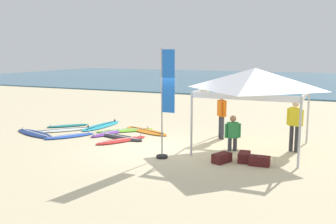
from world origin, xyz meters
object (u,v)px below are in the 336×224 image
Objects in this scene: surfboard_orange at (146,131)px; person_green at (233,132)px; surfboard_navy at (35,133)px; banner_flag at (165,108)px; canopy_tent at (255,79)px; surfboard_teal at (68,126)px; gear_bag_near_tent at (259,161)px; surfboard_white at (64,130)px; surfboard_black at (120,137)px; person_orange at (222,113)px; gear_bag_on_sand at (222,158)px; surfboard_purple at (110,133)px; surfboard_red at (122,140)px; surfboard_cyan at (102,126)px; gear_bag_by_pole at (244,157)px; surfboard_lime at (125,130)px; surfboard_blue at (70,136)px; person_yellow at (295,122)px.

surfboard_orange is 2.09× the size of person_green.
banner_flag reaches higher than surfboard_navy.
canopy_tent reaches higher than surfboard_teal.
surfboard_white is at bearing 168.73° from gear_bag_near_tent.
surfboard_black is at bearing -16.84° from surfboard_teal.
person_orange is 2.85× the size of gear_bag_on_sand.
surfboard_purple is at bearing -142.95° from surfboard_orange.
surfboard_red is at bearing 168.96° from gear_bag_near_tent.
person_orange is 3.25m from gear_bag_on_sand.
banner_flag is at bearing -30.63° from surfboard_red.
person_orange reaches higher than surfboard_cyan.
gear_bag_by_pole is at bearing 33.24° from gear_bag_on_sand.
surfboard_red is at bearing -11.63° from surfboard_white.
surfboard_red is at bearing 149.37° from banner_flag.
surfboard_navy is at bearing -146.12° from surfboard_lime.
surfboard_black is at bearing 165.39° from gear_bag_near_tent.
gear_bag_on_sand is (7.81, -2.60, 0.10)m from surfboard_teal.
surfboard_orange is at bearing -4.92° from surfboard_cyan.
gear_bag_on_sand is at bearing -87.86° from person_green.
surfboard_purple is (-5.80, 0.12, -2.35)m from canopy_tent.
surfboard_orange is at bearing 30.06° from surfboard_navy.
canopy_tent is 5.57m from surfboard_black.
surfboard_blue is at bearing -175.43° from person_green.
person_green is at bearing -7.00° from surfboard_purple.
surfboard_lime is (-5.47, 0.80, -2.35)m from canopy_tent.
person_orange reaches higher than surfboard_blue.
surfboard_orange and surfboard_lime have the same top height.
surfboard_orange is 2.35m from surfboard_cyan.
gear_bag_by_pole is at bearing -9.39° from surfboard_red.
surfboard_blue is at bearing -138.15° from surfboard_orange.
gear_bag_on_sand is at bearing -19.55° from surfboard_black.
gear_bag_by_pole is (-1.24, -1.79, -0.85)m from person_yellow.
surfboard_purple is at bearing -11.31° from surfboard_teal.
surfboard_blue is (-6.89, -1.03, -2.35)m from canopy_tent.
surfboard_teal is at bearing -176.59° from person_orange.
canopy_tent reaches higher than surfboard_navy.
gear_bag_on_sand is at bearing -21.64° from surfboard_purple.
person_yellow is (5.91, -0.83, 0.95)m from surfboard_orange.
surfboard_orange is 1.12× the size of surfboard_lime.
surfboard_purple is 0.93× the size of surfboard_lime.
surfboard_red and surfboard_lime have the same top height.
surfboard_white is 6.22m from banner_flag.
surfboard_lime is at bearing 64.28° from surfboard_purple.
surfboard_teal is 2.19m from surfboard_blue.
surfboard_white is (-0.96, -1.37, 0.00)m from surfboard_cyan.
person_green is 1.35m from gear_bag_by_pole.
surfboard_navy is 1.10× the size of surfboard_black.
person_orange reaches higher than surfboard_teal.
surfboard_navy is 3.55m from surfboard_black.
banner_flag is at bearing -25.31° from surfboard_teal.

